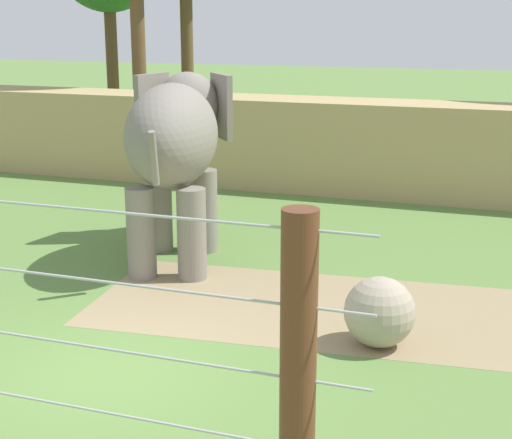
# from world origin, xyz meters

# --- Properties ---
(ground_plane) EXTENTS (120.00, 120.00, 0.00)m
(ground_plane) POSITION_xyz_m (0.00, 0.00, 0.00)
(ground_plane) COLOR #5B7F3D
(dirt_patch) EXTENTS (7.17, 3.86, 0.01)m
(dirt_patch) POSITION_xyz_m (1.91, 3.04, 0.00)
(dirt_patch) COLOR #937F5B
(dirt_patch) RESTS_ON ground
(embankment_wall) EXTENTS (36.00, 1.80, 2.34)m
(embankment_wall) POSITION_xyz_m (0.00, 11.38, 1.17)
(embankment_wall) COLOR tan
(embankment_wall) RESTS_ON ground
(elephant) EXTENTS (2.43, 4.42, 3.36)m
(elephant) POSITION_xyz_m (-1.18, 4.71, 2.22)
(elephant) COLOR gray
(elephant) RESTS_ON ground
(enrichment_ball) EXTENTS (0.98, 0.98, 0.98)m
(enrichment_ball) POSITION_xyz_m (3.14, 1.97, 0.49)
(enrichment_ball) COLOR tan
(enrichment_ball) RESTS_ON ground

